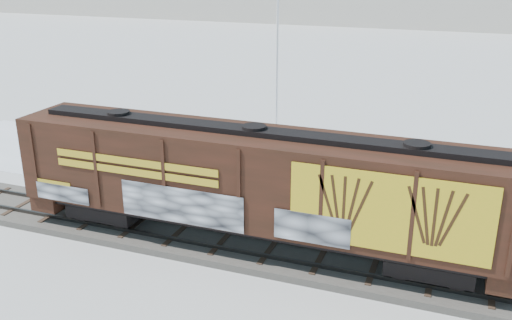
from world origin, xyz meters
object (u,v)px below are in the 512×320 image
at_px(hopper_railcar, 254,181).
at_px(car_white, 160,158).
at_px(car_silver, 139,156).
at_px(flagpole, 279,69).
at_px(car_dark, 277,163).

xyz_separation_m(hopper_railcar, car_white, (-7.99, 6.73, -2.31)).
bearing_deg(car_silver, hopper_railcar, -118.76).
distance_m(car_silver, car_white, 1.17).
distance_m(flagpole, car_dark, 7.31).
relative_size(car_silver, car_dark, 0.94).
bearing_deg(car_white, hopper_railcar, -131.39).
xyz_separation_m(car_silver, car_white, (1.13, 0.29, -0.03)).
bearing_deg(hopper_railcar, car_dark, 102.45).
distance_m(car_silver, car_dark, 7.52).
height_order(flagpole, car_white, flagpole).
bearing_deg(car_silver, car_white, -68.98).
bearing_deg(flagpole, car_silver, -124.66).
height_order(hopper_railcar, flagpole, flagpole).
distance_m(car_white, car_dark, 6.36).
bearing_deg(car_silver, car_dark, -69.45).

